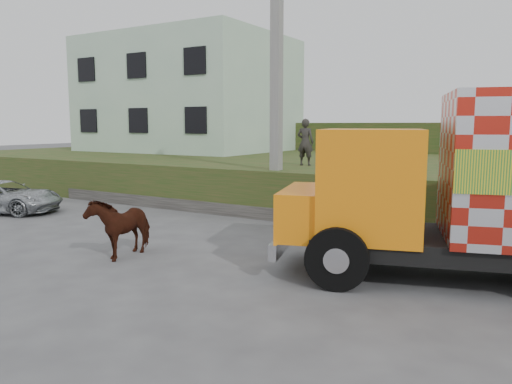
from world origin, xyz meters
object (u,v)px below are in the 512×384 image
Objects in this scene: suv at (4,197)px; pedestrian at (305,142)px; cow at (121,226)px; utility_pole at (276,86)px.

pedestrian is at bearing -75.08° from suv.
utility_pole is at bearing 75.62° from cow.
cow reaches higher than suv.
utility_pole is 6.77m from cow.
utility_pole is at bearing -85.73° from suv.
cow is 0.42× the size of suv.
suv is (-8.19, -3.86, -3.55)m from utility_pole.
pedestrian is at bearing 89.63° from utility_pole.
utility_pole is 9.73m from suv.
pedestrian is (0.01, 2.08, -1.77)m from utility_pole.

